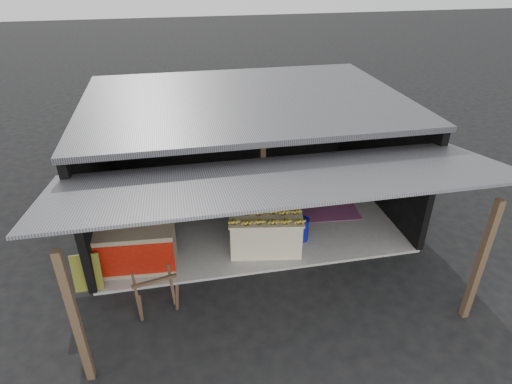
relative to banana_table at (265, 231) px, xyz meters
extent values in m
plane|color=black|center=(-0.13, -0.78, -0.50)|extent=(80.00, 80.00, 0.00)
cube|color=gray|center=(-0.13, 1.72, -0.47)|extent=(7.00, 5.00, 0.06)
cube|color=black|center=(-0.13, 4.22, 1.01)|extent=(7.00, 0.15, 2.90)
cube|color=black|center=(-3.63, 1.72, 1.01)|extent=(0.15, 5.00, 2.90)
cube|color=black|center=(3.37, 1.72, 1.01)|extent=(0.15, 5.00, 2.90)
cube|color=#232326|center=(-0.13, 1.72, 2.46)|extent=(7.20, 5.20, 0.12)
cube|color=#232326|center=(-0.13, -1.73, 2.23)|extent=(7.40, 2.47, 0.48)
cube|color=#4C3826|center=(0.17, 1.12, 0.98)|extent=(0.12, 0.12, 2.85)
cube|color=#4C3826|center=(-3.43, -2.68, 0.75)|extent=(0.12, 0.12, 2.50)
cube|color=#4C3826|center=(3.17, -2.68, 0.75)|extent=(0.12, 0.12, 2.50)
cube|color=beige|center=(0.00, 0.00, -0.02)|extent=(1.66, 1.15, 0.84)
cube|color=beige|center=(0.00, 0.00, 0.42)|extent=(1.73, 1.22, 0.04)
cube|color=white|center=(0.08, 0.93, 0.07)|extent=(0.95, 0.66, 1.02)
cube|color=navy|center=(0.08, 0.61, 0.12)|extent=(0.71, 0.05, 0.30)
cube|color=#B21414|center=(0.08, 0.61, -0.24)|extent=(0.46, 0.04, 0.10)
cube|color=#998466|center=(-2.80, -0.12, 0.03)|extent=(1.71, 0.85, 0.94)
cube|color=#B71A0C|center=(-2.80, -0.49, 0.03)|extent=(1.66, 0.14, 0.73)
cube|color=white|center=(-2.80, -0.50, 0.03)|extent=(0.57, 0.05, 0.19)
cube|color=#19224C|center=(-2.80, 0.19, 0.89)|extent=(1.66, 0.17, 0.78)
cube|color=black|center=(-3.69, -0.62, -0.03)|extent=(0.54, 0.15, 0.81)
cube|color=#4C3826|center=(-2.64, -1.75, -0.09)|extent=(0.11, 0.30, 0.79)
cube|color=#4C3826|center=(-2.00, -1.61, -0.09)|extent=(0.11, 0.30, 0.79)
cube|color=#4C3826|center=(-2.73, -1.37, -0.09)|extent=(0.11, 0.30, 0.79)
cube|color=#4C3826|center=(-2.09, -1.22, -0.09)|extent=(0.11, 0.30, 0.79)
cube|color=#4C3826|center=(-2.37, -1.49, 0.26)|extent=(0.80, 0.24, 0.06)
cylinder|color=#0C108B|center=(0.88, 0.16, -0.19)|extent=(0.35, 0.35, 0.51)
cylinder|color=#0B0A38|center=(1.52, 1.49, -0.24)|extent=(0.03, 0.03, 0.40)
cylinder|color=#0B0A38|center=(1.81, 1.56, -0.24)|extent=(0.03, 0.03, 0.40)
cylinder|color=#0B0A38|center=(1.45, 1.78, -0.24)|extent=(0.03, 0.03, 0.40)
cylinder|color=#0B0A38|center=(1.74, 1.85, -0.24)|extent=(0.03, 0.03, 0.40)
cube|color=#0B0A38|center=(1.63, 1.67, -0.04)|extent=(0.45, 0.45, 0.04)
cube|color=#0B0A38|center=(1.59, 1.84, 0.16)|extent=(0.38, 0.12, 0.40)
cube|color=#6A174E|center=(1.93, 1.20, -0.44)|extent=(1.58, 1.12, 0.01)
cube|color=black|center=(-0.93, 4.12, 1.41)|extent=(0.32, 0.03, 0.42)
cube|color=#4C4C59|center=(-0.93, 4.10, 1.41)|extent=(0.26, 0.02, 0.34)
cube|color=black|center=(-0.33, 4.12, 1.43)|extent=(0.32, 0.03, 0.42)
cube|color=#4C4C59|center=(-0.33, 4.10, 1.43)|extent=(0.26, 0.02, 0.34)
cube|color=black|center=(0.37, 4.12, 1.45)|extent=(0.32, 0.03, 0.42)
cube|color=#4C4C59|center=(0.37, 4.10, 1.45)|extent=(0.26, 0.02, 0.34)
camera|label=1|loc=(-1.75, -7.57, 5.42)|focal=30.00mm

